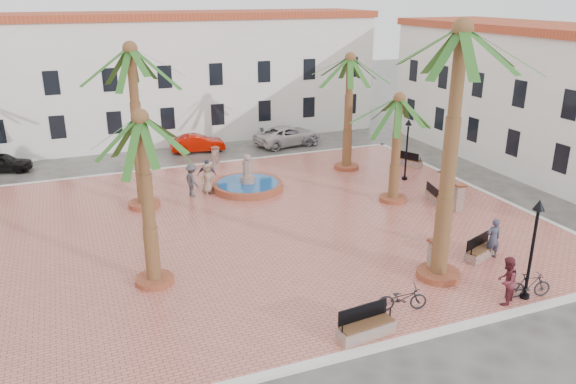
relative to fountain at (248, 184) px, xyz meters
The scene contains 35 objects.
ground 5.14m from the fountain, 95.96° to the right, with size 120.00×120.00×0.00m, color #56544F.
plaza 5.13m from the fountain, 95.96° to the right, with size 26.00×22.00×0.15m, color #CA6A5B.
kerb_n 5.94m from the fountain, 95.14° to the left, with size 26.30×0.30×0.16m, color silver.
kerb_s 16.10m from the fountain, 91.89° to the right, with size 26.30×0.30×0.16m, color silver.
kerb_e 13.47m from the fountain, 22.22° to the right, with size 0.30×22.30×0.16m, color silver.
building_north 15.53m from the fountain, 92.04° to the left, with size 30.40×7.40×9.50m.
building_east 20.13m from the fountain, ahead, with size 7.40×26.40×9.00m.
fountain is the anchor object (origin of this frame).
palm_nw 9.22m from the fountain, behind, with size 5.41×5.41×8.56m.
palm_sw 12.69m from the fountain, 126.57° to the right, with size 4.85×4.85×6.91m.
palm_s 15.83m from the fountain, 73.55° to the right, with size 5.63×5.63×9.96m.
palm_e 9.46m from the fountain, 34.95° to the right, with size 4.78×4.78×5.93m.
palm_ne 9.37m from the fountain, 11.71° to the left, with size 5.14×5.14×7.35m.
bench_s 15.50m from the fountain, 93.31° to the right, with size 2.07×0.82×1.06m.
bench_se 13.81m from the fountain, 61.62° to the right, with size 1.89×1.15×0.96m.
bench_e 10.53m from the fountain, 32.35° to the right, with size 0.88×1.76×0.89m.
bench_ne 11.22m from the fountain, ahead, with size 1.31×1.92×0.98m.
lamppost_s 16.72m from the fountain, 69.34° to the right, with size 0.42×0.42×3.91m.
lamppost_e 9.84m from the fountain, 11.08° to the right, with size 0.41×0.41×3.74m.
bollard_se 13.10m from the fountain, 72.73° to the right, with size 0.56×0.56×1.43m.
bollard_n 4.83m from the fountain, 97.67° to the left, with size 0.51×0.51×1.36m.
bollard_e 11.70m from the fountain, 38.83° to the right, with size 0.63×0.63×1.47m.
litter_bin 12.73m from the fountain, 71.22° to the right, with size 0.35×0.35×0.69m, color black.
cyclist_a 14.17m from the fountain, 60.42° to the right, with size 0.65×0.43×1.79m, color #35384D.
bicycle_a 14.55m from the fountain, 85.62° to the right, with size 0.62×1.79×0.94m, color black.
cyclist_b 16.25m from the fountain, 72.61° to the right, with size 0.89×0.69×1.83m, color maroon.
bicycle_b 16.62m from the fountain, 68.79° to the right, with size 0.46×1.63×0.98m, color black.
pedestrian_fountain_a 2.39m from the fountain, behind, with size 0.84×0.55×1.73m, color #8D705B.
pedestrian_fountain_b 2.40m from the fountain, 163.61° to the left, with size 1.08×0.45×1.84m, color #344259.
pedestrian_north 3.28m from the fountain, behind, with size 1.20×0.69×1.86m, color #434247.
pedestrian_east 11.39m from the fountain, 23.42° to the right, with size 1.63×0.52×1.76m, color #63584D.
car_black 16.47m from the fountain, 144.85° to the left, with size 1.44×3.58×1.22m, color black.
car_red 9.54m from the fountain, 94.39° to the left, with size 1.34×3.85×1.27m, color #AE0E01.
car_silver 10.88m from the fountain, 55.49° to the left, with size 1.77×4.36×1.27m, color #9D9CA5.
car_white 10.80m from the fountain, 55.83° to the left, with size 2.38×5.17×1.44m, color silver.
Camera 1 is at (-8.66, -24.21, 10.94)m, focal length 35.00 mm.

